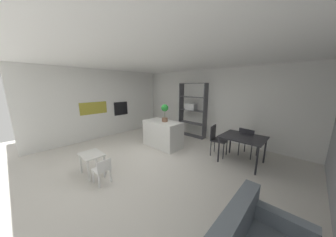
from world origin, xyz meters
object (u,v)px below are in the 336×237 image
Objects in this scene: open_bookshelf at (192,109)px; dining_table at (243,139)px; potted_plant_on_island at (165,111)px; dining_chair_island_side at (216,137)px; child_chair_right at (102,169)px; kitchen_island at (163,134)px; dining_chair_far at (247,140)px; child_table at (92,158)px; built_in_oven at (121,108)px.

dining_table is (2.35, -1.02, -0.46)m from open_bookshelf.
dining_chair_island_side is at bearing 20.57° from potted_plant_on_island.
kitchen_island is at bearing -170.92° from child_chair_right.
dining_chair_far is at bearing -63.60° from dining_chair_island_side.
potted_plant_on_island reaches higher than kitchen_island.
dining_chair_far is (2.39, 1.12, 0.08)m from kitchen_island.
dining_chair_island_side is (1.64, 3.00, 0.13)m from child_table.
dining_chair_island_side is (-0.74, -0.01, -0.12)m from dining_table.
dining_table is at bearing 144.26° from child_chair_right.
potted_plant_on_island is 1.01× the size of child_table.
child_table is at bearing -90.33° from open_bookshelf.
potted_plant_on_island is (0.08, 0.03, 0.80)m from kitchen_island.
built_in_oven is 1.06× the size of child_table.
dining_table is 1.21× the size of dining_chair_far.
open_bookshelf is 2.51× the size of dining_chair_far.
child_table is 0.55× the size of dining_table.
potted_plant_on_island is (2.54, 0.16, 0.14)m from built_in_oven.
open_bookshelf is 3.89× the size of child_chair_right.
kitchen_island is at bearing 32.83° from dining_chair_far.
child_chair_right is at bearing 151.70° from dining_chair_island_side.
built_in_oven is at bearing -171.03° from dining_table.
potted_plant_on_island is at bearing 102.54° from dining_chair_island_side.
dining_table reaches higher than child_table.
dining_table is (2.41, 0.64, 0.23)m from kitchen_island.
open_bookshelf is (2.51, 1.79, 0.03)m from built_in_oven.
dining_chair_far reaches higher than dining_table.
dining_chair_island_side reaches higher than child_chair_right.
dining_chair_far is (-0.01, 0.48, -0.15)m from dining_table.
child_chair_right is at bearing -82.79° from open_bookshelf.
built_in_oven reaches higher than child_chair_right.
kitchen_island is (2.46, 0.13, -0.66)m from built_in_oven.
kitchen_island is at bearing 3.09° from built_in_oven.
open_bookshelf reaches higher than built_in_oven.
open_bookshelf reaches higher than dining_chair_island_side.
potted_plant_on_island reaches higher than built_in_oven.
dining_chair_island_side is at bearing 61.33° from child_table.
dining_chair_far is (4.85, 1.25, -0.58)m from built_in_oven.
dining_chair_far is at bearing 148.11° from child_chair_right.
open_bookshelf is 2.41× the size of dining_chair_island_side.
dining_table is (4.87, 0.77, -0.43)m from built_in_oven.
kitchen_island is 2.26× the size of potted_plant_on_island.
dining_chair_island_side is (1.62, -1.04, -0.59)m from open_bookshelf.
open_bookshelf is at bearing 49.27° from dining_chair_island_side.
kitchen_island is 2.50m from dining_table.
open_bookshelf reaches higher than kitchen_island.
open_bookshelf is at bearing 88.26° from kitchen_island.
child_table is at bearing -93.82° from child_chair_right.
kitchen_island is 1.80m from open_bookshelf.
child_table is 4.22m from dining_chair_far.
child_table is at bearing -42.00° from built_in_oven.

